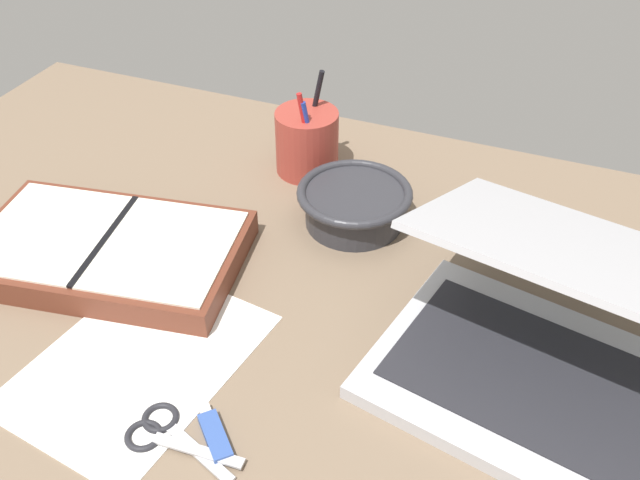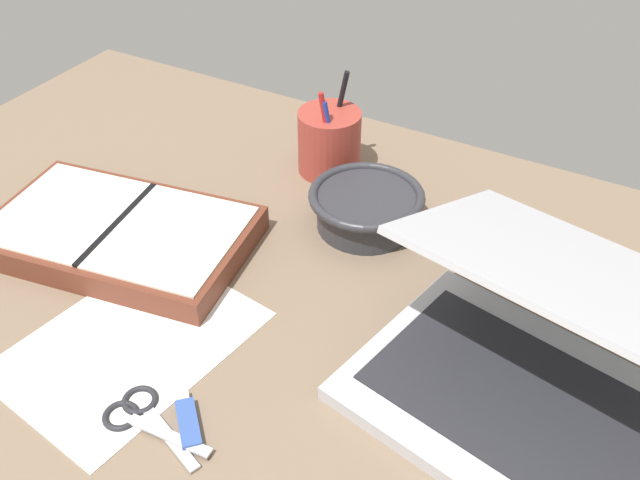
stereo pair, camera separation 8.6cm
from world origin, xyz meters
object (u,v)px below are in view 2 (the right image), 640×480
at_px(laptop, 537,359).
at_px(planner, 120,234).
at_px(pen_cup, 329,141).
at_px(scissors, 140,415).
at_px(bowl, 366,207).

distance_m(laptop, planner, 0.55).
xyz_separation_m(pen_cup, planner, (-0.16, -0.30, -0.03)).
relative_size(planner, scissors, 2.88).
bearing_deg(pen_cup, laptop, -35.43).
height_order(laptop, pen_cup, laptop).
distance_m(laptop, scissors, 0.42).
height_order(laptop, bowl, laptop).
bearing_deg(bowl, scissors, -98.16).
relative_size(laptop, planner, 1.05).
bearing_deg(planner, pen_cup, 53.54).
relative_size(bowl, scissors, 1.23).
distance_m(planner, scissors, 0.30).
bearing_deg(scissors, planner, 143.93).
bearing_deg(scissors, bowl, 90.77).
height_order(pen_cup, scissors, pen_cup).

